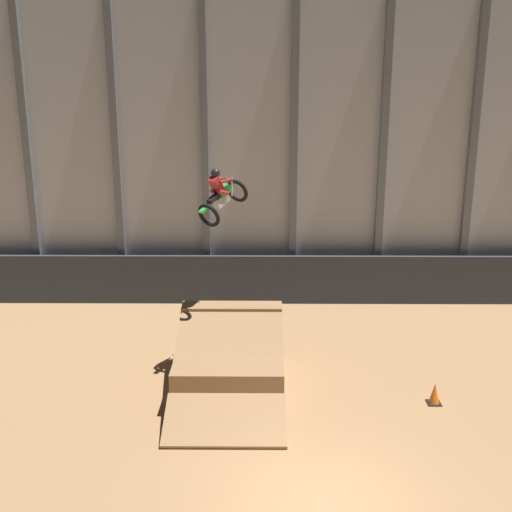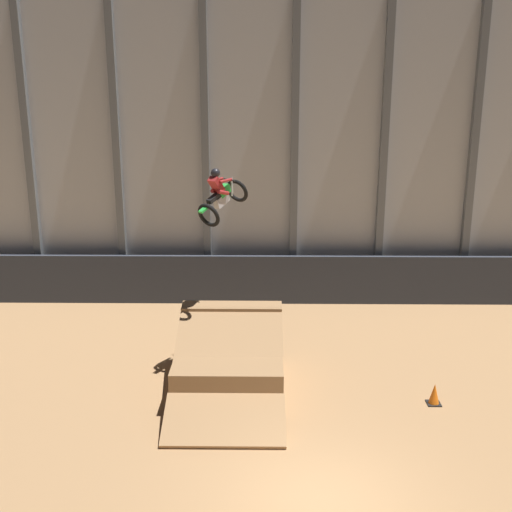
% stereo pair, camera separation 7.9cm
% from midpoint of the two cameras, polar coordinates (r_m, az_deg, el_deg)
% --- Properties ---
extents(ground_plane, '(60.00, 60.00, 0.00)m').
position_cam_midpoint_polar(ground_plane, '(13.09, 6.39, -22.33)').
color(ground_plane, '#9E754C').
extents(arena_back_wall, '(32.00, 0.40, 11.61)m').
position_cam_midpoint_polar(arena_back_wall, '(23.24, 3.76, 9.80)').
color(arena_back_wall, '#ADB2B7').
rests_on(arena_back_wall, ground_plane).
extents(lower_barrier, '(31.36, 0.20, 1.92)m').
position_cam_midpoint_polar(lower_barrier, '(23.40, 3.66, -2.28)').
color(lower_barrier, '#2D333D').
rests_on(lower_barrier, ground_plane).
extents(dirt_ramp, '(2.96, 4.81, 2.08)m').
position_cam_midpoint_polar(dirt_ramp, '(17.04, -2.38, -10.05)').
color(dirt_ramp, '#966F48').
rests_on(dirt_ramp, ground_plane).
extents(rider_bike_solo, '(1.56, 1.79, 1.67)m').
position_cam_midpoint_polar(rider_bike_solo, '(16.99, -3.21, 5.73)').
color(rider_bike_solo, black).
extents(traffic_cone_near_ramp, '(0.36, 0.36, 0.58)m').
position_cam_midpoint_polar(traffic_cone_near_ramp, '(16.92, 16.75, -12.50)').
color(traffic_cone_near_ramp, black).
rests_on(traffic_cone_near_ramp, ground_plane).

